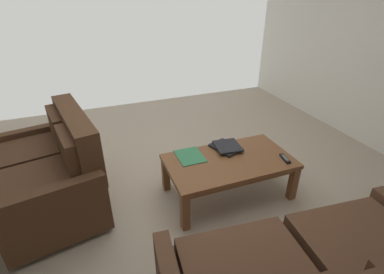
{
  "coord_description": "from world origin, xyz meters",
  "views": [
    {
      "loc": [
        0.78,
        2.32,
        1.9
      ],
      "look_at": [
        0.09,
        0.5,
        0.85
      ],
      "focal_mm": 26.53,
      "sensor_mm": 36.0,
      "label": 1
    }
  ],
  "objects": [
    {
      "name": "loose_magazine",
      "position": [
        -0.04,
        0.11,
        0.42
      ],
      "size": [
        0.25,
        0.3,
        0.01
      ],
      "primitive_type": "cube",
      "rotation": [
        0.0,
        0.0,
        3.14
      ],
      "color": "#337F51",
      "rests_on": "coffee_table"
    },
    {
      "name": "coffee_table",
      "position": [
        -0.38,
        0.3,
        0.35
      ],
      "size": [
        1.21,
        0.68,
        0.41
      ],
      "color": "brown",
      "rests_on": "ground"
    },
    {
      "name": "ground_plane",
      "position": [
        0.0,
        0.0,
        -0.0
      ],
      "size": [
        5.26,
        5.14,
        0.01
      ],
      "primitive_type": "cube",
      "color": "tan"
    },
    {
      "name": "book_stack",
      "position": [
        -0.44,
        0.1,
        0.43
      ],
      "size": [
        0.3,
        0.35,
        0.04
      ],
      "color": "black",
      "rests_on": "coffee_table"
    },
    {
      "name": "loveseat_near",
      "position": [
        1.22,
        -0.14,
        0.38
      ],
      "size": [
        1.04,
        1.38,
        0.92
      ],
      "color": "black",
      "rests_on": "ground"
    },
    {
      "name": "tv_remote",
      "position": [
        -0.88,
        0.49,
        0.42
      ],
      "size": [
        0.07,
        0.17,
        0.02
      ],
      "color": "black",
      "rests_on": "coffee_table"
    }
  ]
}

